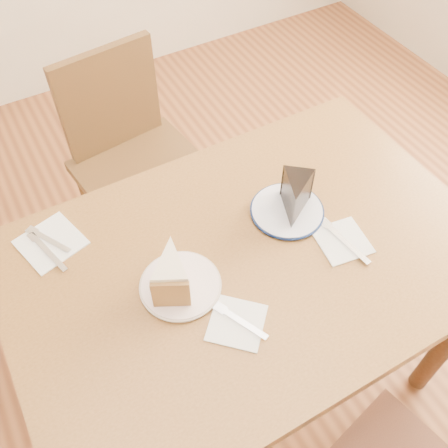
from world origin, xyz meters
TOP-DOWN VIEW (x-y plane):
  - ground at (0.00, 0.00)m, footprint 4.00×4.00m
  - table at (0.00, 0.00)m, footprint 1.20×0.80m
  - chair_far at (-0.04, 0.72)m, footprint 0.48×0.48m
  - plate_cream at (-0.19, 0.00)m, footprint 0.19×0.19m
  - plate_navy at (0.16, 0.07)m, footprint 0.19×0.19m
  - carrot_cake at (-0.20, 0.02)m, footprint 0.13×0.14m
  - chocolate_cake at (0.17, 0.06)m, footprint 0.13×0.14m
  - napkin_cream at (-0.12, -0.15)m, footprint 0.17×0.17m
  - napkin_navy at (0.23, -0.08)m, footprint 0.14×0.14m
  - napkin_spare at (-0.42, 0.28)m, footprint 0.18×0.18m
  - fork_cream at (-0.11, -0.15)m, footprint 0.07×0.13m
  - knife_navy at (0.23, -0.08)m, footprint 0.03×0.17m
  - fork_spare at (-0.42, 0.29)m, footprint 0.08×0.13m
  - knife_spare at (-0.44, 0.25)m, footprint 0.06×0.16m

SIDE VIEW (x-z plane):
  - ground at x=0.00m, z-range 0.00..0.00m
  - chair_far at x=-0.04m, z-range 0.05..0.93m
  - table at x=0.00m, z-range 0.28..1.03m
  - napkin_cream at x=-0.12m, z-range 0.75..0.75m
  - napkin_navy at x=0.23m, z-range 0.75..0.75m
  - napkin_spare at x=-0.42m, z-range 0.75..0.75m
  - plate_cream at x=-0.19m, z-range 0.75..0.76m
  - plate_navy at x=0.16m, z-range 0.75..0.76m
  - fork_cream at x=-0.11m, z-range 0.75..0.76m
  - knife_navy at x=0.23m, z-range 0.75..0.76m
  - fork_spare at x=-0.42m, z-range 0.75..0.76m
  - knife_spare at x=-0.44m, z-range 0.75..0.76m
  - carrot_cake at x=-0.20m, z-range 0.76..0.85m
  - chocolate_cake at x=0.17m, z-range 0.76..0.86m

